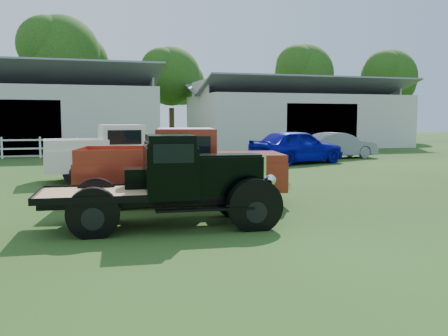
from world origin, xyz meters
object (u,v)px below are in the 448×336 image
object	(u,v)px
misc_car_grey	(339,145)
misc_car_blue	(297,147)
white_pickup	(119,153)
vintage_flatbed	(166,181)
red_pickup	(181,166)

from	to	relation	value
misc_car_grey	misc_car_blue	bearing A→B (deg)	117.31
white_pickup	misc_car_blue	distance (m)	9.86
vintage_flatbed	white_pickup	xyz separation A→B (m)	(-0.25, 8.26, 0.04)
red_pickup	misc_car_blue	distance (m)	12.48
red_pickup	misc_car_blue	size ratio (longest dim) A/B	1.10
red_pickup	white_pickup	bearing A→B (deg)	112.32
misc_car_blue	white_pickup	bearing A→B (deg)	99.21
red_pickup	misc_car_grey	xyz separation A→B (m)	(11.51, 12.19, -0.27)
misc_car_blue	misc_car_grey	bearing A→B (deg)	-72.38
vintage_flatbed	misc_car_grey	size ratio (longest dim) A/B	1.08
red_pickup	misc_car_grey	world-z (taller)	red_pickup
vintage_flatbed	misc_car_blue	xyz separation A→B (m)	(8.69, 12.42, -0.09)
white_pickup	misc_car_blue	size ratio (longest dim) A/B	1.07
vintage_flatbed	red_pickup	bearing A→B (deg)	76.28
vintage_flatbed	white_pickup	size ratio (longest dim) A/B	0.89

